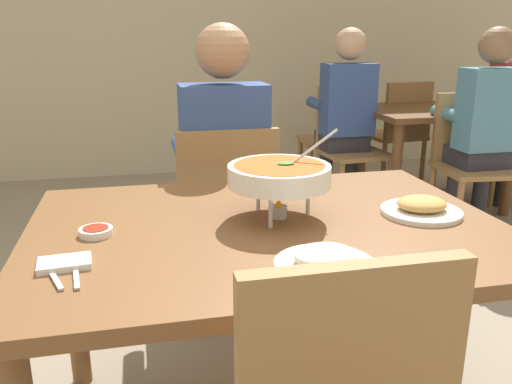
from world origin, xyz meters
TOP-DOWN VIEW (x-y plane):
  - cafe_rear_partition at (0.00, 3.57)m, footprint 10.00×0.10m
  - dining_table_main at (0.00, 0.00)m, footprint 1.35×0.97m
  - chair_diner_main at (-0.00, 0.77)m, footprint 0.44×0.44m
  - diner_main at (0.00, 0.80)m, footprint 0.40×0.45m
  - curry_bowl at (0.04, 0.04)m, footprint 0.33×0.30m
  - rice_plate at (0.06, -0.33)m, footprint 0.24×0.24m
  - appetizer_plate at (0.47, -0.02)m, footprint 0.24×0.24m
  - sauce_dish at (-0.47, 0.01)m, footprint 0.09×0.09m
  - napkin_folded at (-0.53, -0.18)m, footprint 0.13×0.09m
  - fork_utensil at (-0.55, -0.23)m, footprint 0.07×0.16m
  - spoon_utensil at (-0.50, -0.23)m, footprint 0.03×0.17m
  - dining_table_far at (1.77, 2.10)m, footprint 1.00×0.80m
  - chair_bg_left at (2.41, 2.03)m, footprint 0.44×0.44m
  - chair_bg_middle at (1.74, 1.57)m, footprint 0.48×0.48m
  - chair_bg_right at (1.15, 2.19)m, footprint 0.48×0.48m
  - chair_bg_corner at (1.77, 2.58)m, footprint 0.49×0.49m
  - chair_bg_window at (1.24, 2.59)m, footprint 0.48×0.48m
  - patron_bg_middle at (1.76, 1.50)m, footprint 0.40×0.45m
  - patron_bg_right at (1.11, 2.17)m, footprint 0.40×0.45m

SIDE VIEW (x-z plane):
  - chair_diner_main at x=0.00m, z-range 0.06..0.96m
  - chair_bg_left at x=2.41m, z-range 0.06..0.96m
  - chair_bg_middle at x=1.74m, z-range 0.06..0.96m
  - chair_bg_right at x=1.15m, z-range 0.06..0.96m
  - chair_bg_corner at x=1.77m, z-range 0.06..0.96m
  - chair_bg_window at x=1.24m, z-range 0.06..0.96m
  - dining_table_far at x=1.77m, z-range 0.24..0.98m
  - dining_table_main at x=0.00m, z-range 0.27..1.02m
  - diner_main at x=0.00m, z-range 0.09..1.40m
  - patron_bg_middle at x=1.76m, z-range 0.09..1.40m
  - patron_bg_right at x=1.11m, z-range 0.09..1.40m
  - fork_utensil at x=-0.55m, z-range 0.74..0.75m
  - spoon_utensil at x=-0.50m, z-range 0.74..0.75m
  - napkin_folded at x=-0.53m, z-range 0.74..0.76m
  - sauce_dish at x=-0.47m, z-range 0.74..0.77m
  - rice_plate at x=0.06m, z-range 0.74..0.79m
  - appetizer_plate at x=0.47m, z-range 0.74..0.79m
  - curry_bowl at x=0.04m, z-range 0.74..1.00m
  - cafe_rear_partition at x=0.00m, z-range 0.00..3.00m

